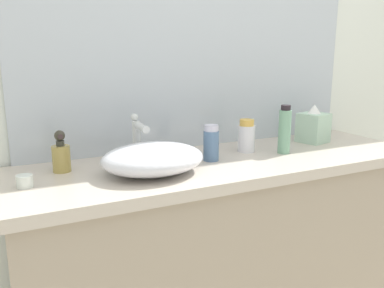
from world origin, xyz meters
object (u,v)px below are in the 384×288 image
spray_can (246,136)px  sink_basin (153,159)px  soap_dispenser (61,155)px  candle_jar (25,181)px  perfume_bottle (285,130)px  lotion_bottle (211,143)px  tissue_box (313,126)px

spray_can → sink_basin: bearing=-165.2°
sink_basin → spray_can: size_ratio=2.62×
soap_dispenser → candle_jar: soap_dispenser is taller
perfume_bottle → soap_dispenser: bearing=171.6°
sink_basin → candle_jar: 0.41m
lotion_bottle → tissue_box: tissue_box is taller
soap_dispenser → lotion_bottle: (0.54, -0.10, 0.01)m
candle_jar → lotion_bottle: bearing=2.3°
perfume_bottle → candle_jar: size_ratio=4.01×
sink_basin → spray_can: bearing=14.8°
soap_dispenser → sink_basin: bearing=-29.6°
sink_basin → candle_jar: size_ratio=7.16×
soap_dispenser → spray_can: bearing=-2.9°
perfume_bottle → spray_can: bearing=144.0°
candle_jar → sink_basin: bearing=-4.9°
lotion_bottle → tissue_box: bearing=7.8°
lotion_bottle → spray_can: (0.20, 0.06, -0.00)m
soap_dispenser → tissue_box: tissue_box is taller
soap_dispenser → perfume_bottle: perfume_bottle is taller
sink_basin → lotion_bottle: lotion_bottle is taller
tissue_box → perfume_bottle: bearing=-156.5°
sink_basin → tissue_box: tissue_box is taller
sink_basin → spray_can: spray_can is taller
sink_basin → lotion_bottle: 0.27m
sink_basin → tissue_box: size_ratio=2.04×
soap_dispenser → candle_jar: size_ratio=2.94×
lotion_bottle → sink_basin: bearing=-166.7°
sink_basin → soap_dispenser: soap_dispenser is taller
perfume_bottle → tissue_box: bearing=23.5°
perfume_bottle → spray_can: size_ratio=1.47×
soap_dispenser → spray_can: size_ratio=1.08×
lotion_bottle → spray_can: size_ratio=1.02×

